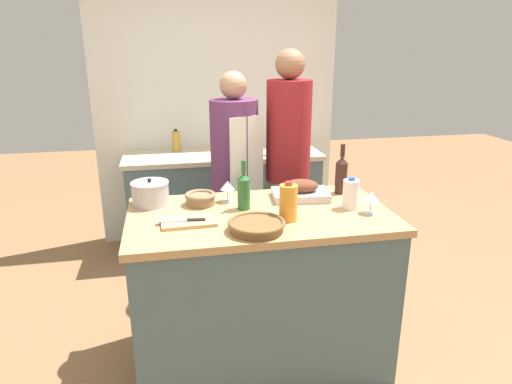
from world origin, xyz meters
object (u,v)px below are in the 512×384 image
Objects in this scene: wine_bottle_green at (244,190)px; wine_glass_left at (371,197)px; condiment_bottle_tall at (176,141)px; juice_jug at (288,202)px; person_cook_aproned at (235,174)px; wicker_basket at (257,225)px; knife_chef at (183,220)px; cutting_board at (189,221)px; stock_pot at (150,193)px; wine_glass_right at (227,186)px; wine_bottle_dark at (341,174)px; mixing_bowl at (200,198)px; roasting_pan at (300,191)px; person_cook_guest at (288,160)px; condiment_bottle_short at (271,144)px; milk_jug at (351,194)px; condiment_bottle_extra at (288,137)px.

wine_glass_left is at bearing -16.97° from wine_bottle_green.
wine_bottle_green is 1.72m from condiment_bottle_tall.
person_cook_aproned is at bearing 97.06° from juice_jug.
wicker_basket is 0.39m from knife_chef.
cutting_board is at bearing 173.42° from juice_jug.
stock_pot is at bearing -97.22° from condiment_bottle_tall.
wine_glass_right is at bearing -80.98° from condiment_bottle_tall.
juice_jug is 0.46m from wine_glass_left.
wine_bottle_dark is 0.19× the size of person_cook_aproned.
knife_chef is (-1.00, 0.04, -0.07)m from wine_glass_left.
wine_bottle_dark is 1.24× the size of knife_chef.
mixing_bowl is 0.95m from wine_glass_left.
stock_pot is at bearing 161.04° from wine_bottle_green.
wine_glass_right is (0.44, -0.03, 0.03)m from stock_pot.
condiment_bottle_tall is (-0.09, 1.57, 0.01)m from mixing_bowl.
wicker_basket is 0.37m from cutting_board.
stock_pot reaches higher than wine_glass_right.
roasting_pan is 0.44m from wine_glass_left.
person_cook_guest is (0.80, 0.94, 0.04)m from knife_chef.
stock_pot is at bearing -156.30° from person_cook_aproned.
wine_glass_right is 0.41m from knife_chef.
knife_chef is (-0.70, -0.27, -0.02)m from roasting_pan.
juice_jug is at bearing -5.20° from knife_chef.
person_cook_aproned is (-0.56, 0.64, -0.15)m from wine_bottle_dark.
wine_glass_left is 1.00m from person_cook_guest.
condiment_bottle_tall is 1.20m from person_cook_guest.
stock_pot is 1.57m from condiment_bottle_short.
wicker_basket is 0.23m from juice_jug.
stock_pot reaches higher than condiment_bottle_tall.
wine_bottle_dark is at bearing 37.75° from wicker_basket.
wine_glass_left reaches higher than wicker_basket.
wine_bottle_dark is 2.50× the size of wine_glass_left.
wicker_basket is 2.29× the size of wine_glass_right.
person_cook_guest reaches higher than mixing_bowl.
knife_chef is at bearing -161.78° from wine_bottle_dark.
wine_bottle_green is at bearing 25.43° from cutting_board.
person_cook_aproned is (-0.29, 0.69, -0.08)m from roasting_pan.
juice_jug is at bearing -37.26° from mixing_bowl.
wine_bottle_green is at bearing -26.96° from mixing_bowl.
wine_glass_left is at bearing -91.03° from person_cook_guest.
condiment_bottle_short is at bearing 62.05° from knife_chef.
wine_bottle_green is at bearing -18.96° from stock_pot.
milk_jug reaches higher than condiment_bottle_tall.
wine_bottle_green is 0.91m from person_cook_guest.
roasting_pan is 1.63× the size of stock_pot.
wine_bottle_green is 2.28× the size of wine_glass_left.
wine_glass_right is 1.67m from condiment_bottle_extra.
wine_glass_left reaches higher than cutting_board.
condiment_bottle_tall is at bearing 118.12° from person_cook_guest.
juice_jug is at bearing -6.58° from cutting_board.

